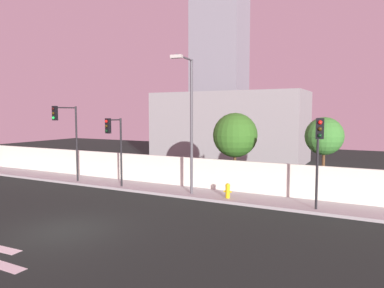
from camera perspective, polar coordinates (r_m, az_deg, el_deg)
name	(u,v)px	position (r m, az deg, el deg)	size (l,w,h in m)	color
ground_plane	(64,231)	(15.68, -19.57, -12.79)	(80.00, 80.00, 0.00)	black
sidewalk	(170,190)	(21.86, -3.51, -7.30)	(36.00, 2.40, 0.15)	#9F9F9F
perimeter_wall	(180,171)	(22.78, -1.84, -4.30)	(36.00, 0.18, 1.80)	silver
traffic_light_left	(319,144)	(17.16, 19.34, 0.06)	(0.49, 1.52, 4.32)	black
traffic_light_center	(65,127)	(24.60, -19.32, 2.54)	(0.40, 1.85, 4.98)	black
traffic_light_right	(114,137)	(22.34, -12.24, 1.09)	(0.46, 1.17, 4.23)	black
street_lamp_curbside	(190,115)	(19.85, -0.38, 4.56)	(0.66, 2.35, 7.48)	#4C4C51
fire_hydrant	(228,190)	(19.57, 5.65, -7.24)	(0.44, 0.26, 0.80)	gold
roadside_tree_leftmost	(235,135)	(22.39, 6.81, 1.38)	(2.74, 2.74, 4.71)	brown
roadside_tree_midleft	(324,136)	(21.11, 20.12, 1.14)	(2.08, 2.08, 4.47)	brown
low_building_distant	(228,126)	(36.20, 5.76, 2.78)	(14.96, 6.00, 6.73)	gray
tower_on_skyline	(219,50)	(50.35, 4.34, 14.54)	(6.81, 5.00, 26.27)	gray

